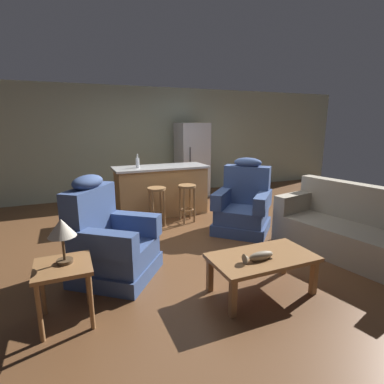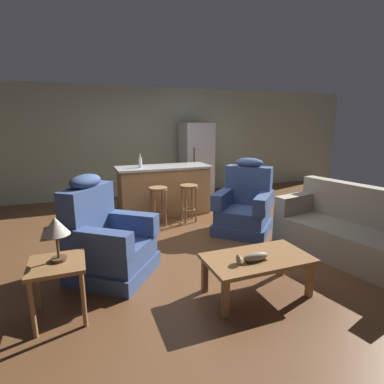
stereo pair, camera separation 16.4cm
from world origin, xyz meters
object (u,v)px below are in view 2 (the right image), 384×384
at_px(bar_stool_right, 189,196).
at_px(bottle_tall_green, 140,162).
at_px(fish_figurine, 253,257).
at_px(end_table, 58,273).
at_px(kitchen_island, 164,190).
at_px(refrigerator, 196,160).
at_px(couch, 352,232).
at_px(recliner_near_lamp, 106,241).
at_px(coffee_table, 257,262).
at_px(bar_stool_left, 158,199).
at_px(recliner_near_island, 244,206).
at_px(table_lamp, 56,228).

distance_m(bar_stool_right, bottle_tall_green, 1.12).
xyz_separation_m(fish_figurine, end_table, (-1.81, 0.36, -0.00)).
relative_size(kitchen_island, refrigerator, 1.02).
xyz_separation_m(couch, recliner_near_lamp, (-3.12, 0.67, 0.08)).
xyz_separation_m(recliner_near_lamp, end_table, (-0.49, -0.71, 0.04)).
bearing_deg(couch, coffee_table, -0.28).
height_order(bar_stool_left, refrigerator, refrigerator).
bearing_deg(kitchen_island, end_table, -122.20).
xyz_separation_m(kitchen_island, bar_stool_right, (0.29, -0.63, -0.01)).
height_order(fish_figurine, kitchen_island, kitchen_island).
xyz_separation_m(recliner_near_lamp, recliner_near_island, (2.28, 0.71, 0.00)).
distance_m(kitchen_island, bar_stool_right, 0.69).
bearing_deg(fish_figurine, table_lamp, 167.48).
bearing_deg(end_table, recliner_near_island, 27.17).
bearing_deg(couch, table_lamp, -11.22).
height_order(coffee_table, kitchen_island, kitchen_island).
relative_size(recliner_near_lamp, table_lamp, 2.93).
bearing_deg(recliner_near_island, bottle_tall_green, -89.68).
relative_size(coffee_table, end_table, 1.96).
bearing_deg(table_lamp, recliner_near_lamp, 55.40).
bearing_deg(recliner_near_island, fish_figurine, 16.50).
bearing_deg(fish_figurine, coffee_table, 34.73).
xyz_separation_m(couch, table_lamp, (-3.59, -0.01, 0.53)).
relative_size(couch, kitchen_island, 1.13).
bearing_deg(end_table, refrigerator, 53.85).
height_order(coffee_table, fish_figurine, fish_figurine).
relative_size(table_lamp, bar_stool_right, 0.60).
bearing_deg(kitchen_island, bar_stool_right, -65.32).
relative_size(recliner_near_island, bottle_tall_green, 4.68).
bearing_deg(bar_stool_left, end_table, -124.33).
relative_size(fish_figurine, bar_stool_left, 0.50).
height_order(recliner_near_island, end_table, recliner_near_island).
bearing_deg(recliner_near_island, coffee_table, 18.19).
relative_size(end_table, bottle_tall_green, 2.18).
bearing_deg(table_lamp, bar_stool_left, 55.64).
xyz_separation_m(coffee_table, table_lamp, (-1.89, 0.33, 0.50)).
bearing_deg(end_table, table_lamp, 57.51).
bearing_deg(bottle_tall_green, table_lamp, -115.21).
bearing_deg(recliner_near_lamp, table_lamp, -86.96).
bearing_deg(bar_stool_right, coffee_table, -93.79).
bearing_deg(fish_figurine, recliner_near_lamp, 140.93).
relative_size(recliner_near_lamp, bar_stool_left, 1.76).
distance_m(fish_figurine, end_table, 1.84).
distance_m(refrigerator, bottle_tall_green, 2.02).
bearing_deg(recliner_near_island, end_table, -18.05).
distance_m(recliner_near_lamp, bar_stool_left, 1.81).
relative_size(recliner_near_lamp, end_table, 2.14).
height_order(bar_stool_right, refrigerator, refrigerator).
distance_m(fish_figurine, recliner_near_lamp, 1.70).
bearing_deg(bottle_tall_green, bar_stool_left, -74.57).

